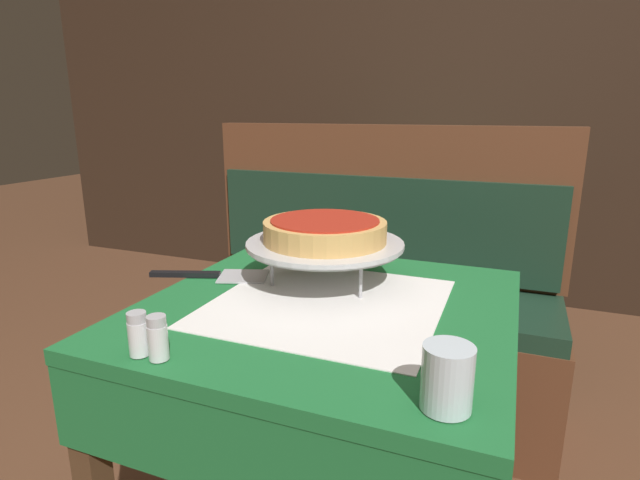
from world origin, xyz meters
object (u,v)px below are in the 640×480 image
dining_table_front (327,351)px  salt_shaker (138,334)px  pizza_pan_stand (325,246)px  deep_dish_pizza (325,230)px  water_glass_near (447,378)px  dining_table_rear (416,212)px  condiment_caddy (407,182)px  booth_bench (367,323)px  pepper_shaker (158,338)px  pizza_server (215,275)px

dining_table_front → salt_shaker: (-0.21, -0.33, 0.15)m
pizza_pan_stand → deep_dish_pizza: (-0.00, -0.00, 0.04)m
water_glass_near → dining_table_rear: bearing=102.2°
pizza_pan_stand → salt_shaker: bearing=-109.5°
dining_table_rear → condiment_caddy: condiment_caddy is taller
condiment_caddy → dining_table_front: bearing=-83.5°
dining_table_rear → booth_bench: bearing=-92.1°
dining_table_rear → pepper_shaker: pepper_shaker is taller
dining_table_front → pizza_pan_stand: (-0.05, 0.11, 0.20)m
water_glass_near → pizza_pan_stand: bearing=129.2°
deep_dish_pizza → condiment_caddy: deep_dish_pizza is taller
dining_table_front → dining_table_rear: 1.55m
dining_table_front → water_glass_near: water_glass_near is taller
condiment_caddy → pizza_pan_stand: bearing=-84.9°
pizza_server → water_glass_near: (0.60, -0.35, 0.04)m
dining_table_front → booth_bench: 0.86m
salt_shaker → pepper_shaker: same height
pizza_pan_stand → water_glass_near: pizza_pan_stand is taller
pizza_pan_stand → condiment_caddy: 1.55m
dining_table_front → water_glass_near: size_ratio=8.25×
condiment_caddy → pepper_shaker: bearing=-89.4°
dining_table_rear → water_glass_near: 1.89m
dining_table_front → booth_bench: (-0.14, 0.80, -0.29)m
dining_table_front → water_glass_near: 0.44m
water_glass_near → pepper_shaker: bearing=-175.9°
pizza_pan_stand → pepper_shaker: pizza_pan_stand is taller
booth_bench → condiment_caddy: size_ratio=9.15×
water_glass_near → condiment_caddy: (-0.47, 1.95, -0.02)m
dining_table_rear → booth_bench: 0.81m
pepper_shaker → condiment_caddy: condiment_caddy is taller
booth_bench → deep_dish_pizza: booth_bench is taller
pizza_server → condiment_caddy: size_ratio=1.91×
dining_table_rear → water_glass_near: size_ratio=9.29×
dining_table_rear → dining_table_front: bearing=-85.8°
deep_dish_pizza → pizza_pan_stand: bearing=63.4°
water_glass_near → booth_bench: bearing=111.2°
dining_table_front → water_glass_near: bearing=-46.4°
dining_table_front → pizza_server: (-0.31, 0.05, 0.12)m
pepper_shaker → condiment_caddy: (-0.02, 1.98, -0.01)m
deep_dish_pizza → pepper_shaker: deep_dish_pizza is taller
deep_dish_pizza → salt_shaker: bearing=-109.5°
dining_table_rear → salt_shaker: (-0.09, -1.88, 0.14)m
pepper_shaker → water_glass_near: bearing=4.1°
pizza_server → salt_shaker: size_ratio=3.84×
pizza_server → dining_table_front: bearing=-9.7°
pizza_pan_stand → deep_dish_pizza: deep_dish_pizza is taller
pizza_server → deep_dish_pizza: bearing=12.4°
dining_table_front → salt_shaker: bearing=-121.9°
booth_bench → condiment_caddy: 0.96m
booth_bench → water_glass_near: 1.26m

